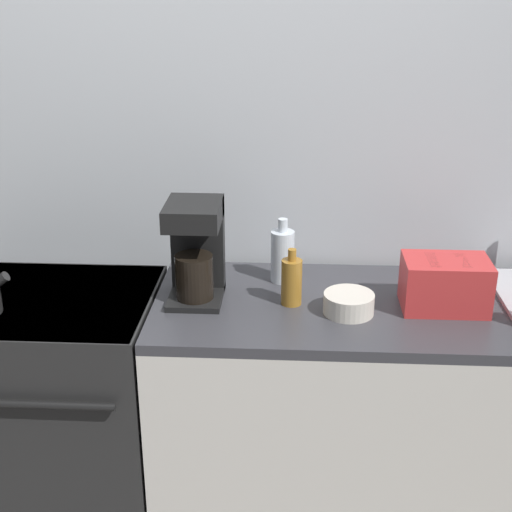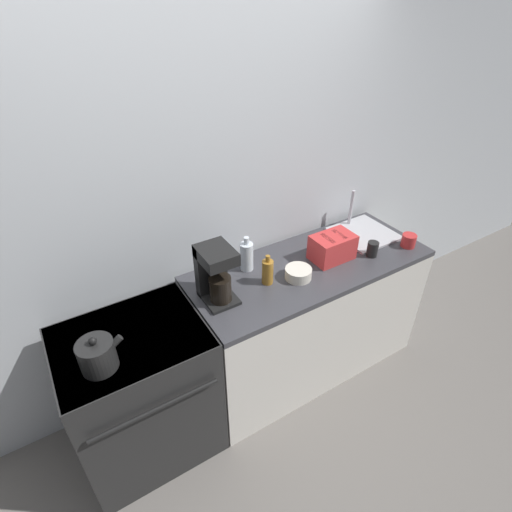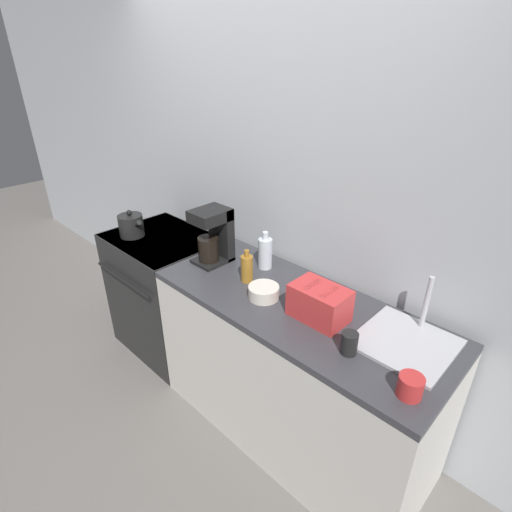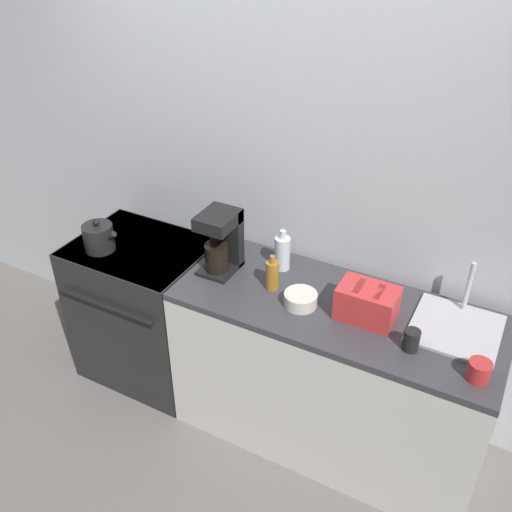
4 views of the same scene
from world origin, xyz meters
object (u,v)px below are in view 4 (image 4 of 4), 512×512
(coffee_maker, at_px, (221,239))
(bowl, at_px, (301,299))
(kettle, at_px, (99,237))
(cup_red, at_px, (479,371))
(cup_black, at_px, (411,340))
(stove, at_px, (146,308))
(bottle_amber, at_px, (272,275))
(toaster, at_px, (367,303))
(bottle_clear, at_px, (282,253))

(coffee_maker, distance_m, bowl, 0.54)
(kettle, height_order, bowl, kettle)
(cup_red, distance_m, cup_black, 0.30)
(coffee_maker, bearing_deg, bowl, -11.17)
(coffee_maker, relative_size, bowl, 2.07)
(stove, height_order, cup_black, cup_black)
(bottle_amber, bearing_deg, cup_red, -9.05)
(coffee_maker, distance_m, cup_red, 1.39)
(kettle, bearing_deg, bowl, 3.28)
(stove, distance_m, bowl, 1.15)
(toaster, xyz_separation_m, cup_red, (0.54, -0.16, -0.04))
(bottle_amber, bearing_deg, bowl, -17.81)
(cup_black, distance_m, bowl, 0.56)
(toaster, bearing_deg, cup_black, -25.61)
(bottle_clear, bearing_deg, toaster, -19.44)
(toaster, xyz_separation_m, bottle_amber, (-0.50, 0.00, -0.00))
(toaster, height_order, cup_black, toaster)
(bottle_amber, bearing_deg, bottle_clear, 100.48)
(kettle, height_order, bottle_clear, bottle_clear)
(coffee_maker, xyz_separation_m, bottle_clear, (0.29, 0.15, -0.08))
(bottle_clear, relative_size, bottle_amber, 1.20)
(bottle_amber, relative_size, bowl, 1.18)
(kettle, bearing_deg, stove, 36.06)
(cup_red, bearing_deg, toaster, 163.17)
(stove, distance_m, bottle_clear, 1.00)
(stove, height_order, kettle, kettle)
(toaster, xyz_separation_m, bottle_clear, (-0.53, 0.19, 0.01))
(toaster, bearing_deg, cup_red, -16.83)
(stove, height_order, bottle_clear, bottle_clear)
(bottle_amber, bearing_deg, cup_black, -9.14)
(coffee_maker, height_order, bottle_clear, coffee_maker)
(coffee_maker, distance_m, cup_black, 1.09)
(toaster, bearing_deg, coffee_maker, 177.07)
(coffee_maker, distance_m, bottle_amber, 0.34)
(kettle, distance_m, bottle_amber, 1.03)
(bottle_clear, height_order, bottle_amber, bottle_clear)
(coffee_maker, relative_size, bottle_amber, 1.75)
(stove, bearing_deg, cup_black, -4.03)
(stove, distance_m, bottle_amber, 1.00)
(bottle_clear, distance_m, bottle_amber, 0.19)
(cup_red, bearing_deg, cup_black, 171.18)
(coffee_maker, bearing_deg, toaster, -2.93)
(toaster, height_order, bottle_amber, bottle_amber)
(stove, bearing_deg, kettle, -143.94)
(coffee_maker, bearing_deg, bottle_clear, 27.11)
(stove, bearing_deg, bottle_clear, 13.34)
(bottle_clear, relative_size, cup_black, 2.26)
(cup_red, xyz_separation_m, bowl, (-0.86, 0.11, -0.01))
(stove, xyz_separation_m, cup_black, (1.60, -0.11, 0.50))
(cup_red, height_order, bowl, cup_red)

